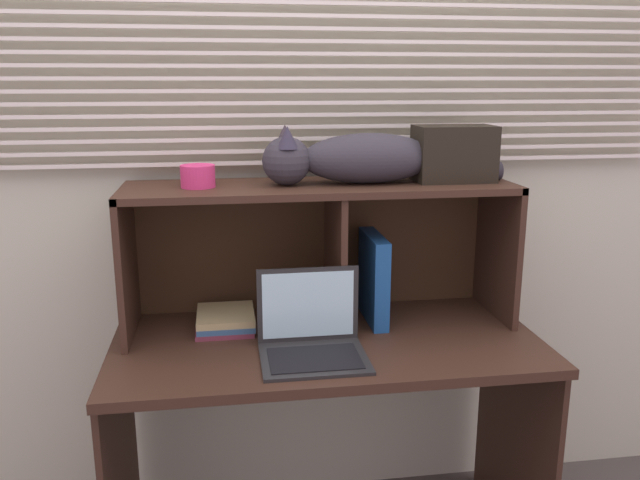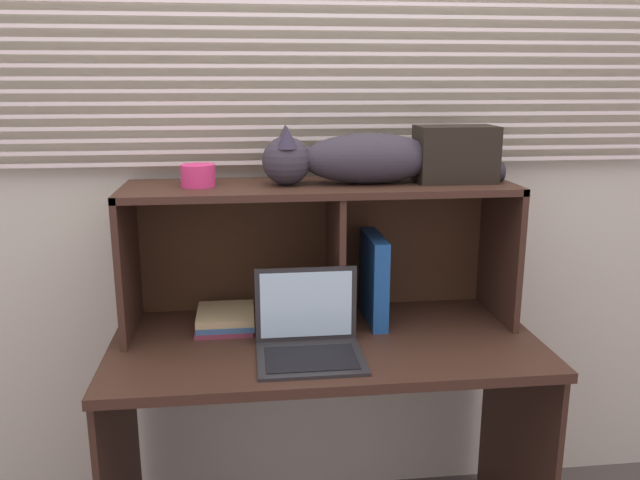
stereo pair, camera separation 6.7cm
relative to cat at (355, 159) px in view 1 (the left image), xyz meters
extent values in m
cube|color=beige|center=(-0.11, 0.22, -0.04)|extent=(4.40, 0.04, 2.50)
cube|color=silver|center=(-0.11, 0.17, -0.03)|extent=(2.45, 0.02, 0.01)
cube|color=silver|center=(-0.11, 0.17, 0.01)|extent=(2.45, 0.02, 0.01)
cube|color=silver|center=(-0.11, 0.17, 0.05)|extent=(2.45, 0.02, 0.01)
cube|color=silver|center=(-0.11, 0.17, 0.09)|extent=(2.45, 0.02, 0.01)
cube|color=silver|center=(-0.11, 0.17, 0.13)|extent=(2.45, 0.02, 0.01)
cube|color=silver|center=(-0.11, 0.17, 0.17)|extent=(2.45, 0.02, 0.01)
cube|color=silver|center=(-0.11, 0.17, 0.20)|extent=(2.45, 0.02, 0.01)
cube|color=silver|center=(-0.11, 0.17, 0.24)|extent=(2.45, 0.02, 0.01)
cube|color=silver|center=(-0.11, 0.17, 0.28)|extent=(2.45, 0.02, 0.01)
cube|color=silver|center=(-0.11, 0.17, 0.32)|extent=(2.45, 0.02, 0.01)
cube|color=silver|center=(-0.11, 0.17, 0.36)|extent=(2.45, 0.02, 0.01)
cube|color=silver|center=(-0.11, 0.17, 0.40)|extent=(2.45, 0.02, 0.01)
cube|color=silver|center=(-0.11, 0.17, 0.44)|extent=(2.45, 0.02, 0.01)
cube|color=silver|center=(-0.11, 0.17, 0.48)|extent=(2.45, 0.02, 0.01)
cube|color=#392318|center=(-0.11, -0.14, -0.55)|extent=(1.31, 0.64, 0.03)
cube|color=#392318|center=(-0.75, -0.14, -0.93)|extent=(0.02, 0.58, 0.72)
cube|color=#392318|center=(0.53, -0.14, -0.93)|extent=(0.02, 0.58, 0.72)
cube|color=#392318|center=(-0.11, 0.00, -0.09)|extent=(1.22, 0.34, 0.02)
cube|color=#392318|center=(-0.71, 0.00, -0.31)|extent=(0.02, 0.34, 0.46)
cube|color=#392318|center=(0.49, 0.00, -0.31)|extent=(0.02, 0.34, 0.46)
cube|color=#392318|center=(-0.06, 0.00, -0.32)|extent=(0.02, 0.33, 0.44)
cube|color=#3F2917|center=(-0.11, 0.17, -0.31)|extent=(1.22, 0.01, 0.46)
ellipsoid|color=#312E35|center=(0.04, 0.00, 0.00)|extent=(0.43, 0.17, 0.16)
sphere|color=#312E35|center=(-0.21, 0.00, 0.00)|extent=(0.15, 0.15, 0.15)
cone|color=#2E2A3A|center=(-0.21, -0.04, 0.07)|extent=(0.07, 0.07, 0.07)
cone|color=#342C32|center=(-0.21, 0.04, 0.07)|extent=(0.07, 0.07, 0.07)
cylinder|color=#312E35|center=(0.35, 0.00, -0.05)|extent=(0.26, 0.06, 0.06)
cube|color=#252525|center=(-0.17, -0.29, -0.53)|extent=(0.30, 0.25, 0.01)
cube|color=#252525|center=(-0.17, -0.17, -0.41)|extent=(0.30, 0.01, 0.23)
cube|color=#B2E0EA|center=(-0.17, -0.17, -0.41)|extent=(0.27, 0.00, 0.20)
cube|color=black|center=(-0.17, -0.30, -0.53)|extent=(0.26, 0.17, 0.00)
cube|color=#1B4F91|center=(0.07, 0.00, -0.39)|extent=(0.05, 0.25, 0.29)
cube|color=brown|center=(-0.42, -0.01, -0.53)|extent=(0.18, 0.20, 0.02)
cube|color=#345A83|center=(-0.42, -0.01, -0.51)|extent=(0.18, 0.20, 0.02)
cube|color=tan|center=(-0.42, -0.01, -0.49)|extent=(0.18, 0.20, 0.02)
cylinder|color=#D8336F|center=(-0.48, 0.00, -0.04)|extent=(0.10, 0.10, 0.07)
cube|color=black|center=(0.32, 0.00, 0.01)|extent=(0.25, 0.15, 0.18)
camera|label=1|loc=(-0.41, -1.98, 0.24)|focal=36.38mm
camera|label=2|loc=(-0.35, -1.99, 0.24)|focal=36.38mm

